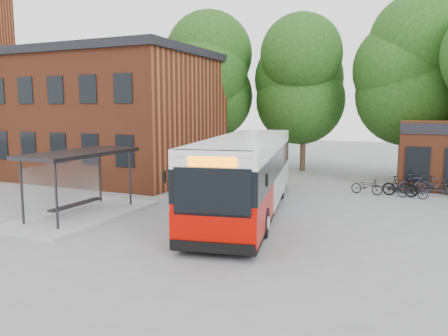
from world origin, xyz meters
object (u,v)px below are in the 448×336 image
at_px(bicycle_0, 367,186).
at_px(bicycle_3, 415,184).
at_px(bus_shelter, 81,184).
at_px(bicycle_5, 437,185).
at_px(bicycle_2, 406,186).
at_px(city_bus, 247,175).
at_px(bicycle_4, 413,191).
at_px(bicycle_1, 400,186).

distance_m(bicycle_0, bicycle_3, 2.74).
bearing_deg(bus_shelter, bicycle_3, 40.56).
bearing_deg(bicycle_5, bicycle_2, 127.72).
bearing_deg(city_bus, bicycle_0, 43.22).
bearing_deg(bicycle_0, bicycle_5, -54.13).
relative_size(bus_shelter, city_bus, 0.52).
bearing_deg(city_bus, bicycle_4, 30.73).
height_order(bicycle_1, bicycle_5, bicycle_1).
bearing_deg(bicycle_3, bicycle_5, -95.04).
distance_m(bicycle_2, bicycle_3, 0.49).
bearing_deg(bicycle_0, bus_shelter, 144.60).
xyz_separation_m(city_bus, bicycle_4, (6.96, 6.32, -1.33)).
height_order(city_bus, bicycle_0, city_bus).
xyz_separation_m(bus_shelter, bicycle_2, (12.98, 11.30, -1.03)).
xyz_separation_m(bus_shelter, bicycle_1, (12.70, 10.34, -0.90)).
relative_size(bus_shelter, bicycle_2, 4.35).
bearing_deg(bus_shelter, city_bus, 30.12).
height_order(bus_shelter, bicycle_2, bus_shelter).
height_order(city_bus, bicycle_1, city_bus).
xyz_separation_m(bus_shelter, bicycle_3, (13.42, 11.49, -0.90)).
xyz_separation_m(city_bus, bicycle_5, (8.17, 8.12, -1.21)).
relative_size(city_bus, bicycle_2, 8.44).
bearing_deg(bicycle_1, city_bus, 142.93).
xyz_separation_m(bicycle_2, bicycle_3, (0.44, 0.18, 0.12)).
bearing_deg(bus_shelter, bicycle_0, 42.93).
distance_m(bicycle_1, bicycle_2, 1.01).
relative_size(bicycle_1, bicycle_2, 1.14).
distance_m(bicycle_1, bicycle_3, 1.35).
relative_size(city_bus, bicycle_5, 7.97).
height_order(bus_shelter, bicycle_1, bus_shelter).
relative_size(bicycle_0, bicycle_3, 0.95).
relative_size(bus_shelter, bicycle_0, 4.06).
relative_size(bicycle_2, bicycle_4, 1.06).
bearing_deg(bicycle_1, bicycle_4, -110.57).
bearing_deg(bicycle_4, bicycle_2, 22.48).
bearing_deg(bicycle_4, bus_shelter, 133.89).
distance_m(bicycle_3, bicycle_4, 1.48).
bearing_deg(bicycle_4, bicycle_5, -26.87).
bearing_deg(bicycle_5, bicycle_4, 165.53).
relative_size(bicycle_3, bicycle_5, 1.07).
bearing_deg(bicycle_5, bicycle_3, 125.93).
bearing_deg(bicycle_3, bicycle_1, 126.18).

